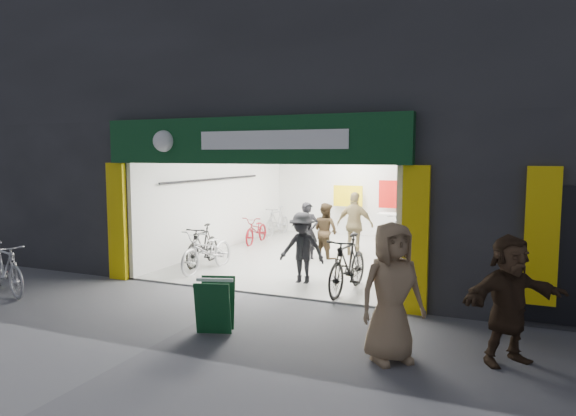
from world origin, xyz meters
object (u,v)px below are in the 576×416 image
Objects in this scene: bike_left_front at (208,251)px; bike_right_front at (348,264)px; sandwich_board at (215,304)px; pedestrian_near at (392,292)px; parked_bike at (5,268)px.

bike_left_front is 1.00× the size of bike_right_front.
bike_left_front is at bearing 105.00° from sandwich_board.
bike_left_front is 6.25m from pedestrian_near.
parked_bike is (-2.64, -3.28, 0.02)m from bike_left_front.
parked_bike is 0.94× the size of pedestrian_near.
pedestrian_near is (1.50, -3.04, 0.36)m from bike_right_front.
parked_bike is at bearing -151.80° from bike_right_front.
sandwich_board is (-1.23, -3.04, -0.13)m from bike_right_front.
parked_bike is 7.76m from pedestrian_near.
pedestrian_near is at bearing -18.34° from sandwich_board.
parked_bike is at bearing -125.30° from bike_left_front.
bike_right_front is at bearing -5.09° from bike_left_front.
bike_right_front is (3.60, -0.54, 0.08)m from bike_left_front.
pedestrian_near is (5.10, -3.58, 0.43)m from bike_left_front.
bike_left_front is at bearing 175.91° from bike_right_front.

